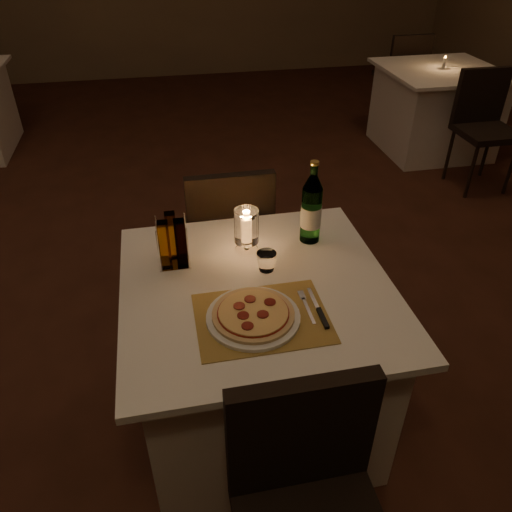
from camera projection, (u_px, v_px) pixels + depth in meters
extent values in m
cube|color=#422015|center=(190.00, 319.00, 2.81)|extent=(8.00, 10.00, 0.02)
cube|color=white|center=(257.00, 358.00, 2.07)|extent=(0.88, 0.88, 0.71)
cube|color=white|center=(257.00, 289.00, 1.86)|extent=(1.00, 1.00, 0.03)
cube|color=black|center=(301.00, 435.00, 1.38)|extent=(0.42, 0.05, 0.42)
cube|color=black|center=(227.00, 235.00, 2.65)|extent=(0.42, 0.42, 0.05)
cube|color=black|center=(231.00, 215.00, 2.37)|extent=(0.42, 0.05, 0.42)
cylinder|color=black|center=(252.00, 251.00, 2.95)|extent=(0.03, 0.03, 0.44)
cylinder|color=black|center=(195.00, 258.00, 2.90)|extent=(0.03, 0.03, 0.44)
cylinder|color=black|center=(264.00, 286.00, 2.68)|extent=(0.03, 0.03, 0.44)
cylinder|color=black|center=(201.00, 294.00, 2.62)|extent=(0.03, 0.03, 0.44)
cube|color=#A27D38|center=(262.00, 318.00, 1.70)|extent=(0.45, 0.34, 0.00)
cylinder|color=white|center=(253.00, 317.00, 1.69)|extent=(0.32, 0.32, 0.01)
cylinder|color=#D8B77F|center=(253.00, 314.00, 1.68)|extent=(0.28, 0.28, 0.01)
cylinder|color=maroon|center=(253.00, 313.00, 1.68)|extent=(0.24, 0.24, 0.00)
cylinder|color=#EACC7F|center=(253.00, 312.00, 1.67)|extent=(0.24, 0.24, 0.00)
cylinder|color=maroon|center=(270.00, 302.00, 1.71)|extent=(0.04, 0.04, 0.00)
cylinder|color=maroon|center=(250.00, 299.00, 1.72)|extent=(0.04, 0.04, 0.00)
cylinder|color=maroon|center=(239.00, 306.00, 1.69)|extent=(0.04, 0.04, 0.00)
cylinder|color=maroon|center=(243.00, 315.00, 1.65)|extent=(0.04, 0.04, 0.00)
cylinder|color=maroon|center=(248.00, 326.00, 1.61)|extent=(0.04, 0.04, 0.00)
cylinder|color=maroon|center=(263.00, 314.00, 1.66)|extent=(0.04, 0.04, 0.00)
cube|color=silver|center=(309.00, 311.00, 1.72)|extent=(0.01, 0.14, 0.00)
cube|color=silver|center=(302.00, 295.00, 1.79)|extent=(0.02, 0.05, 0.00)
cube|color=black|center=(323.00, 318.00, 1.69)|extent=(0.02, 0.10, 0.01)
cube|color=silver|center=(313.00, 299.00, 1.78)|extent=(0.01, 0.12, 0.00)
cylinder|color=#5DAD5D|center=(311.00, 215.00, 2.04)|extent=(0.08, 0.08, 0.24)
cylinder|color=#5DAD5D|center=(314.00, 170.00, 1.92)|extent=(0.03, 0.03, 0.05)
cylinder|color=gold|center=(315.00, 163.00, 1.91)|extent=(0.03, 0.03, 0.01)
cylinder|color=silver|center=(311.00, 216.00, 2.04)|extent=(0.09, 0.09, 0.09)
cylinder|color=white|center=(247.00, 250.00, 2.03)|extent=(0.09, 0.09, 0.01)
cylinder|color=white|center=(247.00, 245.00, 2.02)|extent=(0.02, 0.02, 0.04)
cylinder|color=white|center=(246.00, 226.00, 1.97)|extent=(0.10, 0.10, 0.14)
cylinder|color=white|center=(246.00, 229.00, 1.98)|extent=(0.03, 0.03, 0.10)
ellipsoid|color=orange|center=(246.00, 215.00, 1.94)|extent=(0.02, 0.02, 0.03)
cube|color=white|center=(175.00, 262.00, 1.97)|extent=(0.12, 0.12, 0.01)
cylinder|color=white|center=(159.00, 252.00, 1.86)|extent=(0.01, 0.01, 0.18)
cylinder|color=white|center=(188.00, 248.00, 1.88)|extent=(0.01, 0.01, 0.18)
cylinder|color=white|center=(158.00, 236.00, 1.95)|extent=(0.01, 0.01, 0.18)
cylinder|color=white|center=(186.00, 233.00, 1.97)|extent=(0.01, 0.01, 0.18)
cube|color=#BF8C33|center=(165.00, 245.00, 1.88)|extent=(0.04, 0.04, 0.20)
cube|color=#3F1E14|center=(181.00, 243.00, 1.89)|extent=(0.04, 0.04, 0.20)
cube|color=#BF8C33|center=(172.00, 236.00, 1.93)|extent=(0.04, 0.04, 0.20)
cylinder|color=black|center=(1.00, 96.00, 5.39)|extent=(0.03, 0.03, 0.44)
cube|color=white|center=(434.00, 112.00, 4.57)|extent=(0.88, 0.88, 0.71)
cube|color=white|center=(443.00, 70.00, 4.36)|extent=(1.00, 1.00, 0.03)
cube|color=black|center=(487.00, 132.00, 3.87)|extent=(0.42, 0.42, 0.05)
cube|color=black|center=(481.00, 96.00, 3.89)|extent=(0.42, 0.05, 0.42)
cylinder|color=black|center=(471.00, 172.00, 3.84)|extent=(0.03, 0.03, 0.44)
cylinder|color=black|center=(511.00, 168.00, 3.90)|extent=(0.03, 0.03, 0.44)
cylinder|color=black|center=(449.00, 154.00, 4.12)|extent=(0.03, 0.03, 0.44)
cylinder|color=black|center=(486.00, 151.00, 4.17)|extent=(0.03, 0.03, 0.44)
cube|color=black|center=(399.00, 77.00, 5.16)|extent=(0.42, 0.42, 0.05)
cube|color=black|center=(411.00, 58.00, 4.87)|extent=(0.42, 0.05, 0.42)
cylinder|color=black|center=(403.00, 94.00, 5.46)|extent=(0.03, 0.03, 0.44)
cylinder|color=black|center=(374.00, 96.00, 5.40)|extent=(0.03, 0.03, 0.44)
cylinder|color=black|center=(417.00, 104.00, 5.18)|extent=(0.03, 0.03, 0.44)
cylinder|color=black|center=(386.00, 106.00, 5.13)|extent=(0.03, 0.03, 0.44)
cylinder|color=white|center=(444.00, 63.00, 4.33)|extent=(0.03, 0.03, 0.09)
ellipsoid|color=orange|center=(446.00, 57.00, 4.30)|extent=(0.01, 0.01, 0.02)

